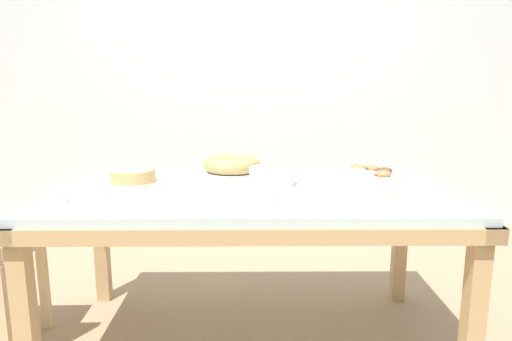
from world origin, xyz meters
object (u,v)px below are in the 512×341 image
tealight_left_edge (64,200)px  tealight_near_front (276,203)px  plate_stack (272,176)px  tealight_right_edge (397,195)px  cake_chocolate_round (133,178)px  pastry_platter (371,173)px  tealight_near_cakes (315,170)px  cake_golden_bundt (232,165)px  tealight_centre (104,192)px

tealight_left_edge → tealight_near_front: (0.83, -0.04, 0.00)m
plate_stack → tealight_right_edge: plate_stack is taller
tealight_left_edge → cake_chocolate_round: bearing=60.5°
pastry_platter → tealight_left_edge: pastry_platter is taller
cake_chocolate_round → tealight_near_cakes: 0.93m
cake_chocolate_round → tealight_near_cakes: cake_chocolate_round is taller
cake_golden_bundt → tealight_near_cakes: size_ratio=7.32×
plate_stack → tealight_right_edge: size_ratio=5.25×
cake_golden_bundt → plate_stack: 0.33m
pastry_platter → tealight_left_edge: (-1.35, -0.53, -0.00)m
tealight_left_edge → tealight_centre: 0.18m
plate_stack → tealight_right_edge: 0.56m
plate_stack → tealight_near_cakes: bearing=51.9°
tealight_left_edge → tealight_centre: bearing=48.0°
tealight_right_edge → tealight_left_edge: (-1.34, -0.08, 0.00)m
cake_golden_bundt → tealight_left_edge: bearing=-137.5°
pastry_platter → tealight_near_cakes: size_ratio=8.93×
pastry_platter → plate_stack: plate_stack is taller
tealight_near_cakes → tealight_near_front: (-0.24, -0.66, 0.00)m
pastry_platter → tealight_near_cakes: (-0.27, 0.09, -0.00)m
cake_chocolate_round → cake_golden_bundt: (0.45, 0.25, 0.02)m
cake_golden_bundt → tealight_near_cakes: 0.44m
cake_golden_bundt → pastry_platter: cake_golden_bundt is taller
cake_golden_bundt → plate_stack: bearing=-53.2°
plate_stack → tealight_left_edge: (-0.83, -0.31, -0.03)m
cake_chocolate_round → tealight_right_edge: bearing=-12.2°
tealight_right_edge → tealight_near_front: bearing=-166.0°
tealight_left_edge → tealight_centre: (0.12, 0.13, 0.00)m
pastry_platter → plate_stack: size_ratio=1.70×
cake_golden_bundt → tealight_right_edge: cake_golden_bundt is taller
pastry_platter → tealight_near_front: size_ratio=8.93×
pastry_platter → tealight_near_front: pastry_platter is taller
tealight_near_cakes → cake_chocolate_round: bearing=-161.9°
plate_stack → tealight_near_cakes: plate_stack is taller
plate_stack → tealight_centre: bearing=-165.6°
tealight_right_edge → tealight_near_cakes: 0.60m
pastry_platter → tealight_near_front: (-0.51, -0.57, -0.00)m
plate_stack → tealight_near_front: plate_stack is taller
tealight_right_edge → tealight_centre: bearing=177.8°
cake_golden_bundt → tealight_near_front: bearing=-72.4°
tealight_left_edge → tealight_near_front: same height
tealight_near_cakes → tealight_right_edge: bearing=-63.6°
tealight_left_edge → tealight_centre: same height
tealight_left_edge → tealight_centre: size_ratio=1.00×
plate_stack → tealight_centre: (-0.72, -0.18, -0.03)m
plate_stack → tealight_near_front: 0.36m
cake_golden_bundt → tealight_near_front: size_ratio=7.32×
tealight_right_edge → tealight_centre: size_ratio=1.00×
cake_chocolate_round → tealight_left_edge: (-0.19, -0.33, -0.02)m
plate_stack → tealight_right_edge: bearing=-24.4°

